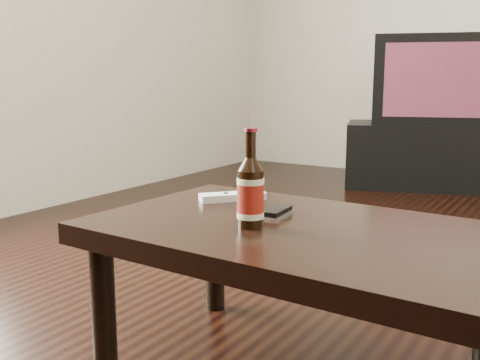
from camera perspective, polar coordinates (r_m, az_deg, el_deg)
The scene contains 6 objects.
tv_stand at distance 4.23m, azimuth 18.58°, elevation 2.41°, with size 1.13×0.57×0.45m, color black.
tv at distance 4.19m, azimuth 19.00°, elevation 9.58°, with size 0.93×0.74×0.61m.
coffee_table at distance 1.40m, azimuth 6.91°, elevation -6.94°, with size 1.11×0.67×0.41m.
beer_bottle at distance 1.36m, azimuth 1.07°, elevation -1.33°, with size 0.07×0.07×0.24m.
phone at distance 1.50m, azimuth 3.59°, elevation -3.27°, with size 0.07×0.12×0.02m.
remote at distance 1.68m, azimuth -0.75°, elevation -1.69°, with size 0.17×0.18×0.02m.
Camera 1 is at (0.24, -1.53, 0.77)m, focal length 42.00 mm.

